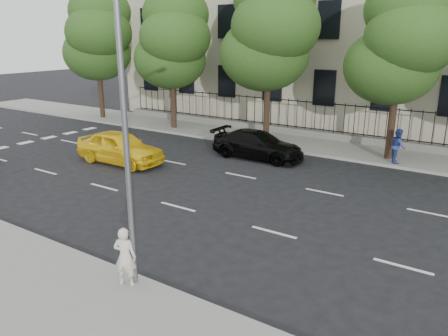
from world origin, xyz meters
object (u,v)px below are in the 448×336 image
object	(u,v)px
woman_near	(125,257)
yellow_taxi	(120,147)
street_light	(139,81)
black_sedan	(258,145)

from	to	relation	value
woman_near	yellow_taxi	bearing A→B (deg)	-65.43
street_light	woman_near	world-z (taller)	street_light
yellow_taxi	street_light	bearing A→B (deg)	-131.13
yellow_taxi	woman_near	world-z (taller)	woman_near
woman_near	street_light	bearing A→B (deg)	-118.64
street_light	yellow_taxi	size ratio (longest dim) A/B	1.70
street_light	yellow_taxi	distance (m)	12.07
black_sedan	yellow_taxi	bearing A→B (deg)	129.84
street_light	yellow_taxi	world-z (taller)	street_light
street_light	yellow_taxi	xyz separation A→B (m)	(-8.61, 7.26, -4.34)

